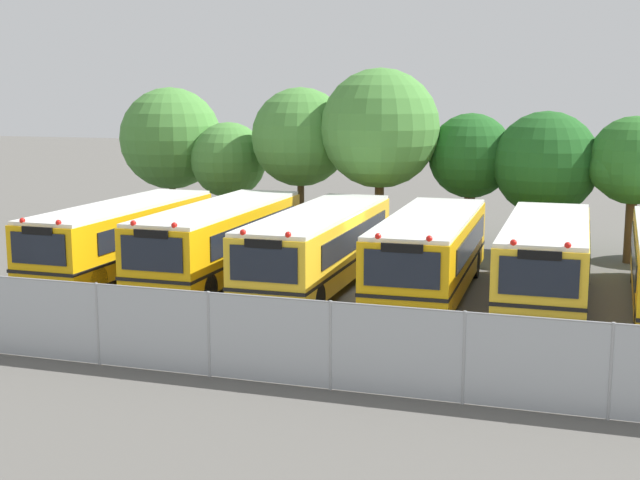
% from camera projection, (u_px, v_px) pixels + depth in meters
% --- Properties ---
extents(ground_plane, '(160.00, 160.00, 0.00)m').
position_uv_depth(ground_plane, '(373.00, 291.00, 28.50)').
color(ground_plane, '#595651').
extents(school_bus_0, '(2.55, 9.95, 2.65)m').
position_uv_depth(school_bus_0, '(123.00, 235.00, 31.00)').
color(school_bus_0, '#EAA80C').
rests_on(school_bus_0, ground_plane).
extents(school_bus_1, '(2.53, 9.98, 2.75)m').
position_uv_depth(school_bus_1, '(220.00, 239.00, 29.82)').
color(school_bus_1, '#EAA80C').
rests_on(school_bus_1, ground_plane).
extents(school_bus_2, '(2.56, 10.43, 2.70)m').
position_uv_depth(school_bus_2, '(319.00, 246.00, 28.73)').
color(school_bus_2, yellow).
rests_on(school_bus_2, ground_plane).
extents(school_bus_3, '(2.83, 9.77, 2.71)m').
position_uv_depth(school_bus_3, '(430.00, 251.00, 27.72)').
color(school_bus_3, '#EAA80C').
rests_on(school_bus_3, ground_plane).
extents(school_bus_4, '(2.65, 9.45, 2.70)m').
position_uv_depth(school_bus_4, '(546.00, 258.00, 26.60)').
color(school_bus_4, yellow).
rests_on(school_bus_4, ground_plane).
extents(tree_0, '(4.76, 4.76, 6.68)m').
position_uv_depth(tree_0, '(171.00, 137.00, 40.58)').
color(tree_0, '#4C3823').
rests_on(tree_0, ground_plane).
extents(tree_1, '(3.43, 3.43, 5.13)m').
position_uv_depth(tree_1, '(227.00, 162.00, 39.26)').
color(tree_1, '#4C3823').
rests_on(tree_1, ground_plane).
extents(tree_2, '(4.24, 4.24, 6.67)m').
position_uv_depth(tree_2, '(300.00, 138.00, 37.10)').
color(tree_2, '#4C3823').
rests_on(tree_2, ground_plane).
extents(tree_3, '(4.89, 4.89, 7.44)m').
position_uv_depth(tree_3, '(382.00, 130.00, 35.32)').
color(tree_3, '#4C3823').
rests_on(tree_3, ground_plane).
extents(tree_4, '(3.48, 3.48, 5.63)m').
position_uv_depth(tree_4, '(469.00, 156.00, 35.38)').
color(tree_4, '#4C3823').
rests_on(tree_4, ground_plane).
extents(tree_5, '(4.13, 4.13, 5.75)m').
position_uv_depth(tree_5, '(543.00, 161.00, 34.05)').
color(tree_5, '#4C3823').
rests_on(tree_5, ground_plane).
extents(tree_6, '(3.34, 3.34, 5.60)m').
position_uv_depth(tree_6, '(631.00, 162.00, 32.44)').
color(tree_6, '#4C3823').
rests_on(tree_6, ground_plane).
extents(chainlink_fence, '(26.26, 0.07, 2.02)m').
position_uv_depth(chainlink_fence, '(268.00, 338.00, 19.30)').
color(chainlink_fence, '#9EA0A3').
rests_on(chainlink_fence, ground_plane).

